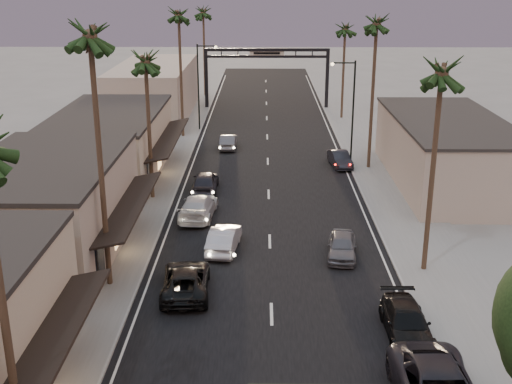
{
  "coord_description": "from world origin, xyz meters",
  "views": [
    {
      "loc": [
        -0.46,
        -8.75,
        15.77
      ],
      "look_at": [
        -0.88,
        30.21,
        2.5
      ],
      "focal_mm": 45.0,
      "sensor_mm": 36.0,
      "label": 1
    }
  ],
  "objects_px": {
    "streetlight_right": "(350,104)",
    "streetlight_left": "(201,80)",
    "oncoming_silver": "(224,239)",
    "curbside_black": "(407,323)",
    "palm_rc": "(345,25)",
    "arch": "(267,63)",
    "palm_lb": "(89,28)",
    "palm_ra": "(443,65)",
    "oncoming_pickup": "(186,280)",
    "palm_rb": "(377,19)",
    "palm_far": "(203,9)",
    "palm_lc": "(145,55)",
    "palm_ld": "(178,11)"
  },
  "relations": [
    {
      "from": "palm_lb",
      "to": "palm_ra",
      "type": "xyz_separation_m",
      "value": [
        17.2,
        2.0,
        -1.94
      ]
    },
    {
      "from": "streetlight_right",
      "to": "oncoming_silver",
      "type": "height_order",
      "value": "streetlight_right"
    },
    {
      "from": "palm_rb",
      "to": "palm_rc",
      "type": "bearing_deg",
      "value": 90.0
    },
    {
      "from": "streetlight_right",
      "to": "palm_ld",
      "type": "relative_size",
      "value": 0.63
    },
    {
      "from": "streetlight_right",
      "to": "oncoming_pickup",
      "type": "distance_m",
      "value": 26.78
    },
    {
      "from": "palm_ld",
      "to": "palm_rc",
      "type": "xyz_separation_m",
      "value": [
        17.2,
        9.0,
        -1.95
      ]
    },
    {
      "from": "palm_ra",
      "to": "palm_far",
      "type": "relative_size",
      "value": 1.0
    },
    {
      "from": "palm_rb",
      "to": "streetlight_right",
      "type": "bearing_deg",
      "value": 149.24
    },
    {
      "from": "arch",
      "to": "palm_rb",
      "type": "height_order",
      "value": "palm_rb"
    },
    {
      "from": "arch",
      "to": "curbside_black",
      "type": "height_order",
      "value": "arch"
    },
    {
      "from": "streetlight_right",
      "to": "palm_far",
      "type": "height_order",
      "value": "palm_far"
    },
    {
      "from": "palm_ra",
      "to": "oncoming_silver",
      "type": "distance_m",
      "value": 15.85
    },
    {
      "from": "palm_ra",
      "to": "palm_lb",
      "type": "bearing_deg",
      "value": -173.37
    },
    {
      "from": "palm_lb",
      "to": "palm_lc",
      "type": "bearing_deg",
      "value": 90.0
    },
    {
      "from": "streetlight_right",
      "to": "oncoming_pickup",
      "type": "xyz_separation_m",
      "value": [
        -11.34,
        -23.82,
        -4.61
      ]
    },
    {
      "from": "palm_rb",
      "to": "palm_far",
      "type": "bearing_deg",
      "value": 116.43
    },
    {
      "from": "arch",
      "to": "palm_lc",
      "type": "relative_size",
      "value": 1.25
    },
    {
      "from": "arch",
      "to": "palm_lb",
      "type": "bearing_deg",
      "value": -100.16
    },
    {
      "from": "palm_rb",
      "to": "palm_rc",
      "type": "distance_m",
      "value": 20.09
    },
    {
      "from": "palm_ra",
      "to": "oncoming_pickup",
      "type": "bearing_deg",
      "value": -167.78
    },
    {
      "from": "oncoming_silver",
      "to": "curbside_black",
      "type": "relative_size",
      "value": 0.92
    },
    {
      "from": "curbside_black",
      "to": "palm_rc",
      "type": "bearing_deg",
      "value": 86.84
    },
    {
      "from": "palm_ld",
      "to": "oncoming_pickup",
      "type": "xyz_separation_m",
      "value": [
        4.18,
        -33.82,
        -11.7
      ]
    },
    {
      "from": "arch",
      "to": "palm_lc",
      "type": "height_order",
      "value": "palm_lc"
    },
    {
      "from": "arch",
      "to": "oncoming_silver",
      "type": "relative_size",
      "value": 3.43
    },
    {
      "from": "palm_rb",
      "to": "palm_rc",
      "type": "xyz_separation_m",
      "value": [
        0.0,
        20.0,
        -1.95
      ]
    },
    {
      "from": "palm_lc",
      "to": "palm_ld",
      "type": "distance_m",
      "value": 19.1
    },
    {
      "from": "streetlight_left",
      "to": "curbside_black",
      "type": "height_order",
      "value": "streetlight_left"
    },
    {
      "from": "streetlight_right",
      "to": "palm_far",
      "type": "xyz_separation_m",
      "value": [
        -15.22,
        33.0,
        6.11
      ]
    },
    {
      "from": "palm_ra",
      "to": "oncoming_silver",
      "type": "bearing_deg",
      "value": 166.73
    },
    {
      "from": "streetlight_right",
      "to": "palm_lc",
      "type": "bearing_deg",
      "value": -149.89
    },
    {
      "from": "arch",
      "to": "palm_ld",
      "type": "relative_size",
      "value": 1.07
    },
    {
      "from": "streetlight_right",
      "to": "palm_lb",
      "type": "relative_size",
      "value": 0.59
    },
    {
      "from": "streetlight_left",
      "to": "palm_rc",
      "type": "distance_m",
      "value": 17.42
    },
    {
      "from": "palm_ra",
      "to": "palm_rb",
      "type": "xyz_separation_m",
      "value": [
        0.0,
        20.0,
        0.97
      ]
    },
    {
      "from": "curbside_black",
      "to": "arch",
      "type": "bearing_deg",
      "value": 96.46
    },
    {
      "from": "palm_rb",
      "to": "palm_far",
      "type": "distance_m",
      "value": 37.98
    },
    {
      "from": "palm_far",
      "to": "oncoming_silver",
      "type": "xyz_separation_m",
      "value": [
        5.53,
        -51.32,
        -10.71
      ]
    },
    {
      "from": "palm_lc",
      "to": "palm_ra",
      "type": "xyz_separation_m",
      "value": [
        17.2,
        -12.0,
        0.97
      ]
    },
    {
      "from": "palm_lb",
      "to": "palm_rc",
      "type": "xyz_separation_m",
      "value": [
        17.2,
        42.0,
        -2.92
      ]
    },
    {
      "from": "palm_rc",
      "to": "palm_lb",
      "type": "bearing_deg",
      "value": -112.27
    },
    {
      "from": "streetlight_right",
      "to": "streetlight_left",
      "type": "height_order",
      "value": "same"
    },
    {
      "from": "palm_ld",
      "to": "oncoming_pickup",
      "type": "relative_size",
      "value": 2.74
    },
    {
      "from": "palm_rc",
      "to": "palm_far",
      "type": "distance_m",
      "value": 21.97
    },
    {
      "from": "palm_ld",
      "to": "palm_rb",
      "type": "relative_size",
      "value": 1.0
    },
    {
      "from": "palm_ld",
      "to": "palm_ra",
      "type": "relative_size",
      "value": 1.08
    },
    {
      "from": "palm_lb",
      "to": "curbside_black",
      "type": "relative_size",
      "value": 3.17
    },
    {
      "from": "palm_ra",
      "to": "palm_rb",
      "type": "height_order",
      "value": "palm_rb"
    },
    {
      "from": "palm_lc",
      "to": "palm_ld",
      "type": "relative_size",
      "value": 0.86
    },
    {
      "from": "oncoming_silver",
      "to": "palm_ld",
      "type": "bearing_deg",
      "value": -71.77
    }
  ]
}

